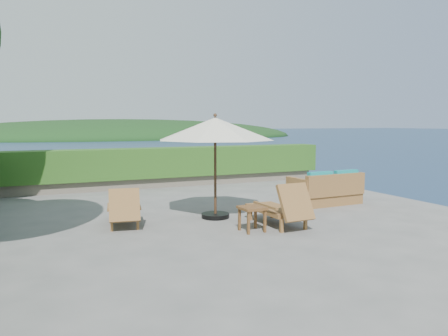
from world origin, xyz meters
name	(u,v)px	position (x,y,z in m)	size (l,w,h in m)	color
ground	(226,219)	(0.00, 0.00, 0.00)	(12.00, 12.00, 0.00)	gray
foundation	(226,284)	(0.00, 0.00, -1.55)	(12.00, 12.00, 3.00)	#5C5349
offshore_island	(123,138)	(25.00, 140.00, -3.00)	(126.00, 57.60, 12.60)	black
planter_wall_far	(160,181)	(0.00, 5.60, 0.18)	(12.00, 0.60, 0.36)	gray
hedge_far	(160,162)	(0.00, 5.60, 0.85)	(12.40, 0.90, 1.00)	#234B15
patio_umbrella	(215,130)	(-0.17, 0.24, 2.06)	(3.00, 3.00, 2.43)	black
lounge_left	(124,209)	(-2.29, 0.29, 0.37)	(0.87, 1.60, 0.87)	brown
lounge_right	(281,207)	(0.79, -1.11, 0.41)	(0.82, 1.73, 0.98)	brown
side_table	(252,211)	(0.01, -1.26, 0.43)	(0.50, 0.50, 0.52)	brown
wicker_loveseat	(326,191)	(3.26, 0.58, 0.37)	(1.97, 1.06, 0.94)	brown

